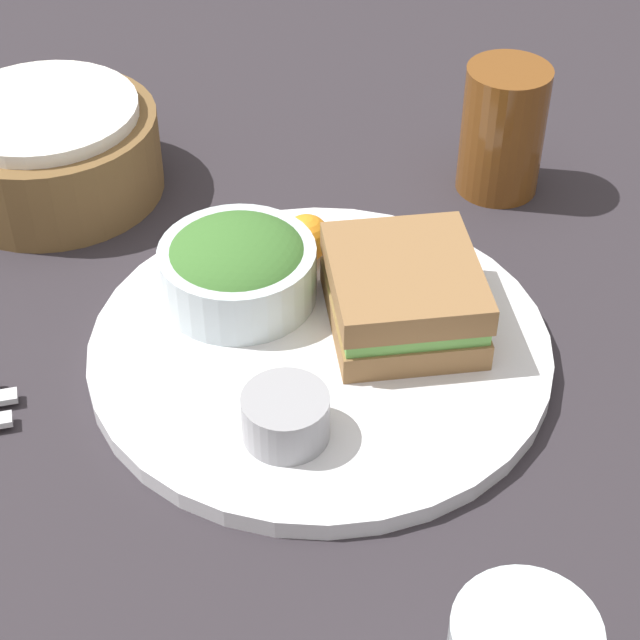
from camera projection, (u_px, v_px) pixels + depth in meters
ground_plane at (320, 355)px, 0.79m from camera, size 4.00×4.00×0.00m
plate at (320, 348)px, 0.79m from camera, size 0.34×0.34×0.01m
sandwich at (403, 294)px, 0.78m from camera, size 0.12×0.13×0.05m
salad_bowl at (238, 266)px, 0.80m from camera, size 0.12×0.12×0.06m
dressing_cup at (286, 416)px, 0.70m from camera, size 0.06×0.06×0.03m
orange_wedge at (307, 238)px, 0.85m from camera, size 0.04×0.04×0.04m
drink_glass at (503, 130)px, 0.92m from camera, size 0.07×0.07×0.12m
bread_basket at (50, 150)px, 0.93m from camera, size 0.19×0.19×0.08m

